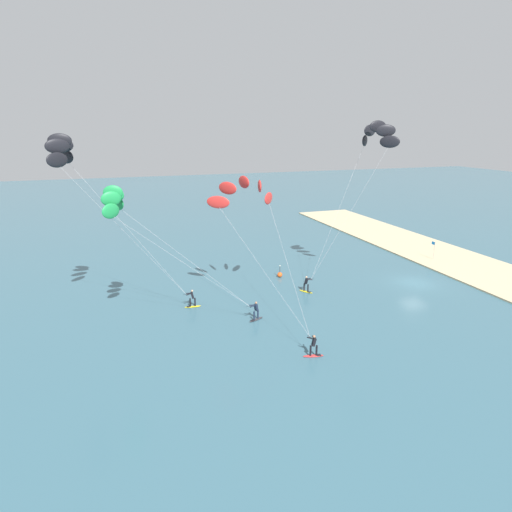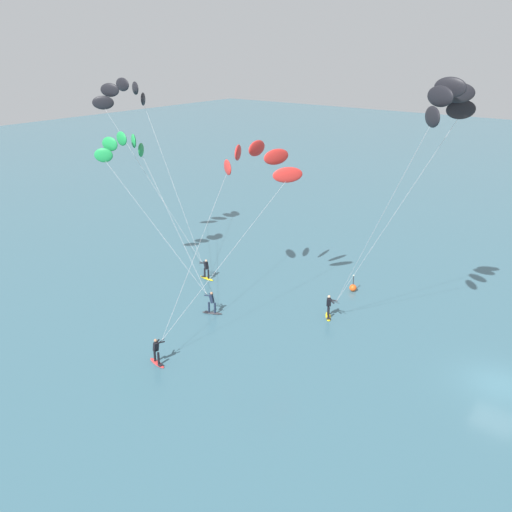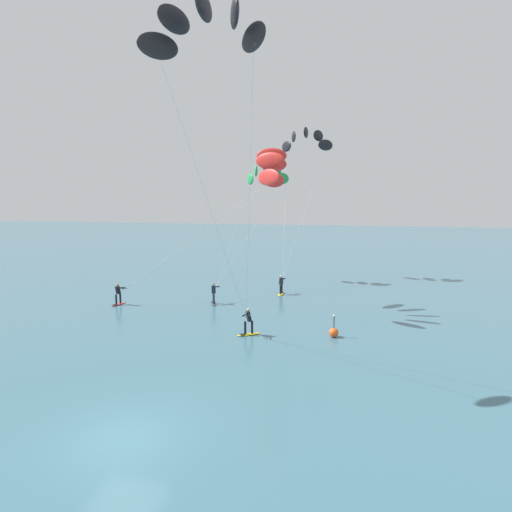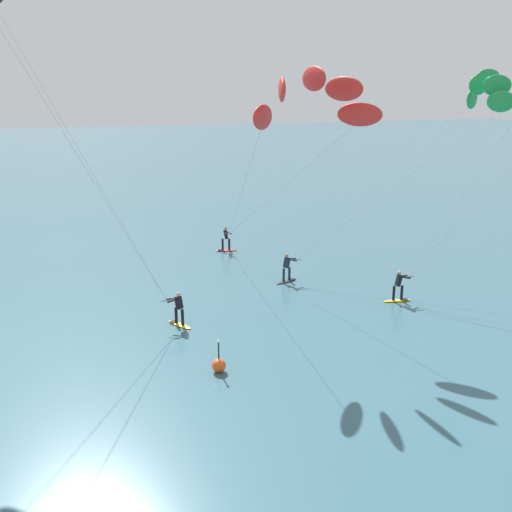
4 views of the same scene
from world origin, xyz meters
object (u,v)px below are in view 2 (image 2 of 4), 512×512
kitesurfer_downwind (126,100)px  kitesurfer_mid_water (126,153)px  kitesurfer_far_out (254,166)px  marker_buoy (353,288)px  kitesurfer_nearshore (443,111)px

kitesurfer_downwind → kitesurfer_mid_water: bearing=-133.9°
kitesurfer_mid_water → kitesurfer_far_out: (2.47, -10.63, -0.05)m
kitesurfer_mid_water → marker_buoy: (7.82, -16.22, -9.80)m
kitesurfer_nearshore → marker_buoy: 16.97m
kitesurfer_nearshore → kitesurfer_downwind: 27.27m
kitesurfer_mid_water → kitesurfer_downwind: (3.48, 3.62, 3.51)m
kitesurfer_far_out → kitesurfer_downwind: (1.02, 14.25, 3.56)m
kitesurfer_far_out → marker_buoy: bearing=-46.3°
kitesurfer_nearshore → kitesurfer_downwind: kitesurfer_nearshore is taller
kitesurfer_far_out → marker_buoy: (5.35, -5.59, -9.75)m
kitesurfer_nearshore → marker_buoy: kitesurfer_nearshore is taller
kitesurfer_nearshore → kitesurfer_mid_water: (-2.68, 23.62, -4.57)m
kitesurfer_nearshore → marker_buoy: (5.13, 7.40, -14.38)m
kitesurfer_far_out → kitesurfer_downwind: bearing=85.9°
kitesurfer_nearshore → kitesurfer_mid_water: 24.20m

